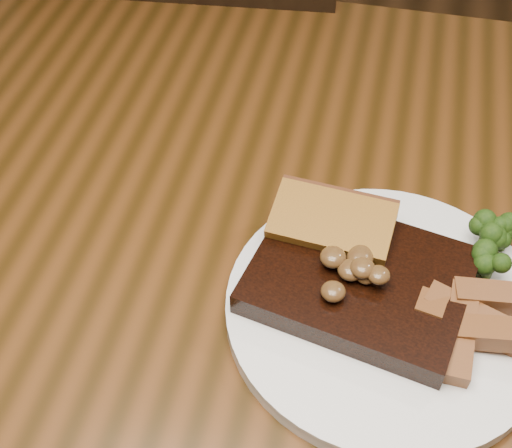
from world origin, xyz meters
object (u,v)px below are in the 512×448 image
Objects in this scene: chair_far at (199,79)px; steak at (359,281)px; dining_table at (267,302)px; garlic_bread at (330,238)px; plate at (385,310)px; potato_wedges at (448,311)px.

chair_far reaches higher than steak.
chair_far is at bearing 113.63° from dining_table.
chair_far is 0.66m from garlic_bread.
dining_table is 8.74× the size of steak.
plate is 1.53× the size of steak.
garlic_bread is 0.12m from potato_wedges.
steak is (-0.03, 0.01, 0.02)m from plate.
plate is 0.04m from steak.
steak is at bearing -25.71° from dining_table.
plate is 0.08m from garlic_bread.
dining_table is 1.69× the size of chair_far.
plate is (0.12, -0.06, 0.10)m from dining_table.
potato_wedges is (0.11, -0.06, 0.00)m from garlic_bread.
garlic_bread is at bearing 137.19° from steak.
plate reaches higher than dining_table.
plate is (0.35, -0.59, 0.24)m from chair_far.
plate is 0.05m from potato_wedges.
potato_wedges is (0.05, -0.00, 0.02)m from plate.
plate is at bearing -11.84° from steak.
steak reaches higher than garlic_bread.
plate is 2.42× the size of potato_wedges.
plate is at bearing 177.30° from potato_wedges.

